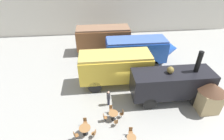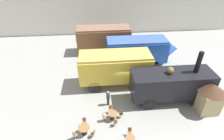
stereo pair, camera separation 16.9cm
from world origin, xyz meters
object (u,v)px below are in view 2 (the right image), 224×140
(cafe_table_near, at_px, (84,129))
(ticket_kiosk, at_px, (210,96))
(streamlined_locomotive, at_px, (142,50))
(cafe_chair_0, at_px, (75,135))
(steam_locomotive, at_px, (171,83))
(cafe_table_mid, at_px, (113,114))
(passenger_coach_vintage, at_px, (115,66))
(cafe_table_far, at_px, (130,139))
(passenger_coach_wooden, at_px, (104,38))
(visitor_person, at_px, (108,98))

(cafe_table_near, bearing_deg, ticket_kiosk, 8.31)
(streamlined_locomotive, xyz_separation_m, cafe_chair_0, (-7.73, -10.93, -1.49))
(steam_locomotive, relative_size, cafe_table_mid, 9.02)
(passenger_coach_vintage, distance_m, cafe_table_far, 7.81)
(passenger_coach_vintage, bearing_deg, passenger_coach_wooden, 95.74)
(passenger_coach_wooden, xyz_separation_m, cafe_table_mid, (0.08, -13.09, -1.57))
(streamlined_locomotive, height_order, cafe_chair_0, streamlined_locomotive)
(ticket_kiosk, bearing_deg, passenger_coach_wooden, 124.50)
(steam_locomotive, bearing_deg, cafe_table_mid, -160.63)
(passenger_coach_wooden, bearing_deg, passenger_coach_vintage, -84.26)
(steam_locomotive, bearing_deg, cafe_chair_0, -157.27)
(visitor_person, bearing_deg, passenger_coach_wooden, 89.03)
(cafe_table_near, relative_size, cafe_table_far, 1.24)
(visitor_person, height_order, ticket_kiosk, ticket_kiosk)
(cafe_table_near, xyz_separation_m, ticket_kiosk, (11.11, 1.62, 1.06))
(cafe_chair_0, bearing_deg, cafe_table_mid, -2.59)
(cafe_table_mid, bearing_deg, streamlined_locomotive, 63.58)
(cafe_table_mid, relative_size, ticket_kiosk, 0.28)
(streamlined_locomotive, relative_size, passenger_coach_vintage, 1.24)
(steam_locomotive, xyz_separation_m, cafe_table_far, (-4.67, -4.52, -1.49))
(passenger_coach_wooden, distance_m, ticket_kiosk, 15.47)
(passenger_coach_wooden, distance_m, visitor_person, 11.32)
(cafe_table_far, bearing_deg, passenger_coach_wooden, 94.28)
(streamlined_locomotive, height_order, ticket_kiosk, streamlined_locomotive)
(steam_locomotive, bearing_deg, passenger_coach_wooden, 117.78)
(passenger_coach_vintage, height_order, cafe_table_mid, passenger_coach_vintage)
(passenger_coach_vintage, distance_m, visitor_person, 3.68)
(cafe_table_mid, distance_m, cafe_chair_0, 3.58)
(cafe_table_mid, distance_m, cafe_table_far, 2.72)
(passenger_coach_vintage, xyz_separation_m, visitor_person, (-0.99, -3.26, -1.40))
(streamlined_locomotive, xyz_separation_m, cafe_table_mid, (-4.58, -9.22, -1.40))
(streamlined_locomotive, bearing_deg, cafe_table_mid, -116.42)
(steam_locomotive, height_order, cafe_table_far, steam_locomotive)
(cafe_chair_0, height_order, ticket_kiosk, ticket_kiosk)
(ticket_kiosk, bearing_deg, cafe_table_far, -159.46)
(streamlined_locomotive, xyz_separation_m, passenger_coach_vintage, (-3.86, -4.12, 0.29))
(cafe_table_near, distance_m, cafe_table_far, 3.72)
(cafe_table_near, height_order, cafe_table_far, cafe_table_near)
(passenger_coach_wooden, relative_size, cafe_chair_0, 8.66)
(passenger_coach_vintage, distance_m, cafe_table_near, 7.31)
(cafe_chair_0, bearing_deg, ticket_kiosk, -21.21)
(passenger_coach_wooden, height_order, ticket_kiosk, passenger_coach_wooden)
(streamlined_locomotive, distance_m, cafe_table_near, 12.70)
(passenger_coach_vintage, xyz_separation_m, cafe_table_near, (-3.15, -6.38, -1.69))
(cafe_table_mid, bearing_deg, steam_locomotive, 19.37)
(passenger_coach_wooden, height_order, cafe_chair_0, passenger_coach_wooden)
(cafe_table_near, height_order, visitor_person, visitor_person)
(cafe_table_mid, xyz_separation_m, cafe_table_far, (1.09, -2.50, -0.05))
(cafe_table_far, relative_size, cafe_chair_0, 0.86)
(passenger_coach_vintage, xyz_separation_m, cafe_chair_0, (-3.87, -6.81, -1.79))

